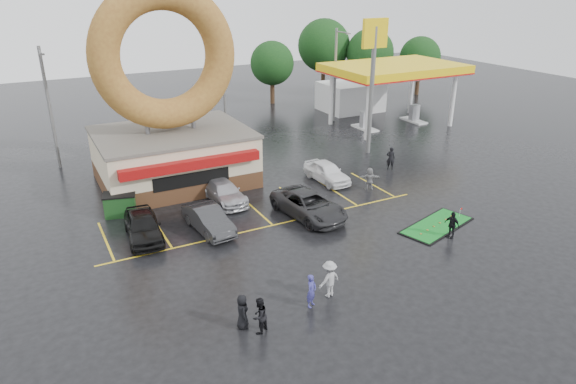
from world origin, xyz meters
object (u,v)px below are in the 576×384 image
person_cameraman (452,225)px  streetlight_left (49,106)px  donut_shop (170,120)px  streetlight_right (336,73)px  gas_station (374,82)px  shell_sign (373,62)px  car_white (327,172)px  car_grey (309,205)px  car_black (143,226)px  streetlight_mid (224,86)px  car_dgrey (208,220)px  car_silver (224,192)px  dumpster (120,205)px  putting_green (437,225)px  person_blue (311,291)px

person_cameraman → streetlight_left: bearing=-156.0°
donut_shop → streetlight_right: 21.00m
person_cameraman → gas_station: bearing=138.3°
shell_sign → person_cameraman: shell_sign is taller
streetlight_right → car_white: (-9.49, -13.95, -4.07)m
streetlight_left → streetlight_right: size_ratio=1.00×
car_white → car_grey: bearing=-135.0°
streetlight_right → car_black: bearing=-144.2°
streetlight_mid → streetlight_right: size_ratio=1.00×
streetlight_right → car_dgrey: streetlight_right is taller
streetlight_left → car_black: 15.48m
car_white → car_silver: bearing=176.8°
streetlight_mid → person_cameraman: bearing=-80.1°
car_white → streetlight_mid: bearing=98.1°
donut_shop → car_silver: 6.51m
donut_shop → streetlight_mid: size_ratio=1.50×
dumpster → putting_green: 18.94m
streetlight_mid → gas_station: bearing=0.1°
streetlight_left → car_grey: streetlight_left is taller
gas_station → streetlight_right: 4.26m
gas_station → car_black: (-27.05, -15.67, -2.93)m
gas_station → putting_green: bearing=-117.7°
streetlight_mid → putting_green: size_ratio=1.69×
putting_green → person_cameraman: bearing=-102.2°
streetlight_left → car_black: streetlight_left is taller
streetlight_right → dumpster: (-23.55, -12.89, -4.13)m
car_black → streetlight_right: bearing=41.3°
streetlight_mid → dumpster: size_ratio=5.00×
streetlight_mid → dumpster: streetlight_mid is taller
donut_shop → streetlight_right: size_ratio=1.50×
streetlight_right → dumpster: 27.17m
car_black → car_silver: size_ratio=1.00×
car_grey → dumpster: size_ratio=3.00×
shell_sign → person_cameraman: bearing=-108.6°
car_silver → putting_green: car_silver is taller
streetlight_mid → streetlight_right: bearing=4.8°
streetlight_right → person_cameraman: (-7.89, -24.46, -4.01)m
putting_green → streetlight_mid: bearing=101.3°
gas_station → person_cameraman: 26.48m
shell_sign → donut_shop: bearing=176.5°
streetlight_left → dumpster: size_ratio=5.00×
shell_sign → person_cameraman: (-4.89, -14.54, -6.60)m
streetlight_mid → car_silver: 14.54m
streetlight_right → person_cameraman: bearing=-107.9°
shell_sign → car_dgrey: (-16.54, -7.53, -6.67)m
dumpster → person_blue: bearing=-53.0°
streetlight_left → streetlight_mid: (14.00, 1.00, 0.00)m
streetlight_left → putting_green: 28.37m
streetlight_left → putting_green: (18.42, -21.05, -4.74)m
dumpster → putting_green: dumpster is taller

